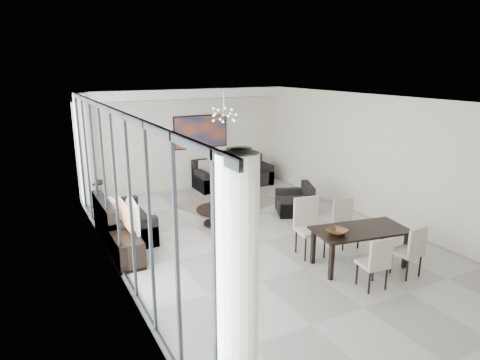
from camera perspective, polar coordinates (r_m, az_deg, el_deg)
room_shell at (r=8.78m, az=5.99°, el=1.24°), size 6.00×9.00×2.90m
window_wall at (r=7.50m, az=-15.58°, el=-1.51°), size 0.37×8.95×2.90m
soffit at (r=12.18m, az=-7.25°, el=11.35°), size 5.98×0.40×0.26m
painting at (r=12.64m, az=-5.23°, el=6.43°), size 1.68×0.04×0.98m
chandelier at (r=10.68m, az=-2.16°, el=8.69°), size 0.66×0.66×0.71m
rug at (r=11.34m, az=-1.61°, el=-3.08°), size 2.92×2.57×0.01m
coffee_table at (r=9.84m, az=-2.76°, el=-4.70°), size 1.06×1.06×0.37m
bowl_coffee at (r=9.72m, az=-2.43°, el=-3.71°), size 0.27×0.27×0.08m
sofa_main at (r=12.90m, az=-1.01°, el=0.47°), size 2.32×0.95×0.84m
loveseat at (r=9.41m, az=-15.44°, el=-5.66°), size 0.97×1.73×0.86m
armchair at (r=10.62m, az=7.45°, el=-3.08°), size 1.10×1.13×0.73m
side_table at (r=11.76m, az=-18.52°, el=-1.14°), size 0.44×0.44×0.61m
tv_console at (r=8.54m, az=-15.39°, el=-8.09°), size 0.46×1.63×0.51m
television at (r=8.42m, az=-14.66°, el=-4.42°), size 0.22×1.00×0.57m
dining_table at (r=8.01m, az=15.72°, el=-6.89°), size 1.81×1.12×0.70m
dining_chair_sw at (r=7.28m, az=17.72°, el=-10.17°), size 0.46×0.46×0.91m
dining_chair_se at (r=7.90m, az=21.92°, el=-8.46°), size 0.45×0.45×0.93m
dining_chair_nw at (r=8.30m, az=9.10°, el=-5.55°), size 0.59×0.59×1.11m
dining_chair_ne at (r=8.88m, az=13.81°, el=-5.10°), size 0.51×0.51×0.95m
bowl_dining at (r=7.63m, az=12.84°, el=-6.78°), size 0.43×0.43×0.09m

